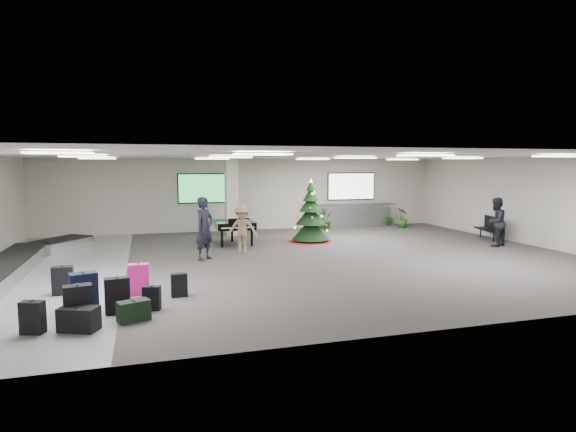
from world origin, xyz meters
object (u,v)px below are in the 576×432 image
object	(u,v)px
pink_suitcase	(139,279)
grand_piano	(235,225)
traveler_bench	(496,222)
christmas_tree	(311,220)
baggage_carousel	(14,267)
traveler_b	(242,229)
bench	(489,226)
traveler_a	(205,228)
potted_plant_right	(402,218)
service_counter	(354,215)
potted_plant_left	(327,220)

from	to	relation	value
pink_suitcase	grand_piano	distance (m)	7.09
traveler_bench	christmas_tree	bearing A→B (deg)	-49.45
baggage_carousel	pink_suitcase	bearing A→B (deg)	-42.58
traveler_b	traveler_bench	bearing A→B (deg)	13.20
bench	grand_piano	bearing A→B (deg)	-175.67
baggage_carousel	grand_piano	xyz separation A→B (m)	(6.52, 3.31, 0.51)
traveler_a	potted_plant_right	world-z (taller)	traveler_a
baggage_carousel	traveler_a	xyz separation A→B (m)	(5.12, 0.69, 0.76)
baggage_carousel	service_counter	world-z (taller)	service_counter
service_counter	potted_plant_right	bearing A→B (deg)	-25.35
service_counter	potted_plant_right	size ratio (longest dim) A/B	4.41
traveler_a	baggage_carousel	bearing A→B (deg)	144.07
baggage_carousel	traveler_a	size ratio (longest dim) A/B	5.00
grand_piano	bench	distance (m)	9.94
traveler_b	potted_plant_left	size ratio (longest dim) A/B	1.76
christmas_tree	potted_plant_right	world-z (taller)	christmas_tree
pink_suitcase	traveler_b	xyz separation A→B (m)	(3.25, 4.46, 0.44)
traveler_a	potted_plant_right	xyz separation A→B (m)	(9.76, 5.08, -0.51)
traveler_b	traveler_a	bearing A→B (deg)	-126.44
grand_piano	bench	bearing A→B (deg)	-8.18
traveler_a	potted_plant_right	distance (m)	11.01
bench	service_counter	bearing A→B (deg)	138.29
pink_suitcase	potted_plant_right	size ratio (longest dim) A/B	0.79
grand_piano	traveler_b	bearing A→B (deg)	-90.52
bench	potted_plant_right	world-z (taller)	potted_plant_right
service_counter	traveler_bench	distance (m)	7.04
christmas_tree	service_counter	bearing A→B (deg)	46.58
pink_suitcase	bench	world-z (taller)	bench
christmas_tree	traveler_bench	size ratio (longest dim) A/B	1.37
traveler_a	potted_plant_left	world-z (taller)	traveler_a
christmas_tree	baggage_carousel	bearing A→B (deg)	-161.69
traveler_b	pink_suitcase	bearing A→B (deg)	-104.41
christmas_tree	grand_piano	bearing A→B (deg)	176.15
service_counter	traveler_a	size ratio (longest dim) A/B	2.09
traveler_a	potted_plant_left	xyz separation A→B (m)	(6.12, 5.33, -0.52)
baggage_carousel	potted_plant_right	xyz separation A→B (m)	(14.87, 5.77, 0.25)
potted_plant_right	grand_piano	bearing A→B (deg)	-163.61
christmas_tree	potted_plant_left	bearing A→B (deg)	57.88
traveler_bench	potted_plant_right	size ratio (longest dim) A/B	1.91
baggage_carousel	grand_piano	world-z (taller)	grand_piano
service_counter	potted_plant_left	bearing A→B (deg)	-155.98
christmas_tree	traveler_a	world-z (taller)	christmas_tree
pink_suitcase	traveler_b	world-z (taller)	traveler_b
christmas_tree	potted_plant_right	bearing A→B (deg)	25.93
baggage_carousel	traveler_b	size ratio (longest dim) A/B	6.09
service_counter	grand_piano	bearing A→B (deg)	-151.57
christmas_tree	traveler_bench	distance (m)	6.67
christmas_tree	bench	distance (m)	7.06
potted_plant_left	baggage_carousel	bearing A→B (deg)	-151.83
traveler_b	baggage_carousel	bearing A→B (deg)	-145.09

